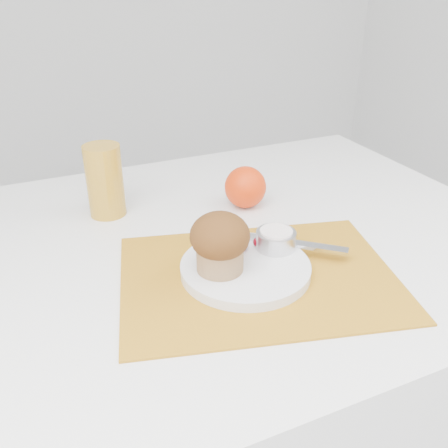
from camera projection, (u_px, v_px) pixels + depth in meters
name	position (u px, v px, depth m)	size (l,w,h in m)	color
table	(193.00, 402.00, 1.03)	(1.20, 0.80, 0.75)	white
placemat	(258.00, 277.00, 0.76)	(0.41, 0.30, 0.00)	#B77919
plate	(245.00, 268.00, 0.76)	(0.20, 0.20, 0.02)	white
ramekin	(276.00, 240.00, 0.80)	(0.06, 0.06, 0.03)	silver
cream	(276.00, 232.00, 0.79)	(0.05, 0.05, 0.01)	white
raspberry_near	(242.00, 244.00, 0.79)	(0.02, 0.02, 0.02)	#600205
raspberry_far	(259.00, 242.00, 0.80)	(0.02, 0.02, 0.02)	#59020D
butter_knife	(279.00, 241.00, 0.82)	(0.22, 0.02, 0.01)	silver
orange	(245.00, 187.00, 0.97)	(0.08, 0.08, 0.08)	#F23B08
juice_glass	(105.00, 181.00, 0.92)	(0.07, 0.07, 0.14)	gold
muffin	(220.00, 242.00, 0.73)	(0.09, 0.09, 0.09)	#A0784D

